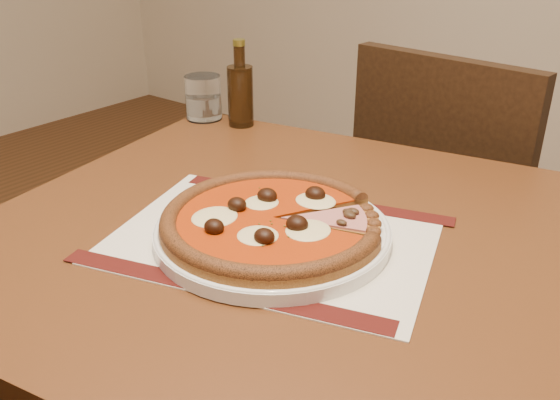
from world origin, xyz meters
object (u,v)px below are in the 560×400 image
Objects in this scene: chair_far at (451,209)px; bottle at (240,93)px; water_glass at (203,98)px; table at (272,282)px; plate at (272,232)px; pizza at (272,219)px.

bottle is (-0.34, -0.37, 0.31)m from chair_far.
water_glass is (-0.43, -0.38, 0.29)m from chair_far.
plate is at bearing -49.36° from table.
chair_far is 0.59m from bottle.
chair_far reaches higher than pizza.
bottle is at bearing 137.03° from table.
table is 0.14m from pizza.
pizza is 0.50m from bottle.
plate is (0.03, -0.03, 0.11)m from table.
pizza reaches higher than plate.
plate is at bearing -43.56° from bottle.
water_glass is at bearing 144.28° from pizza.
plate reaches higher than table.
table is at bearing 130.28° from pizza.
table is at bearing -34.47° from water_glass.
bottle is at bearing 10.53° from water_glass.
chair_far is 0.76m from pizza.
chair_far is 9.50× the size of water_glass.
table is 0.53m from water_glass.
plate is 0.50m from bottle.
water_glass reaches higher than plate.
pizza is at bearing -43.60° from bottle.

